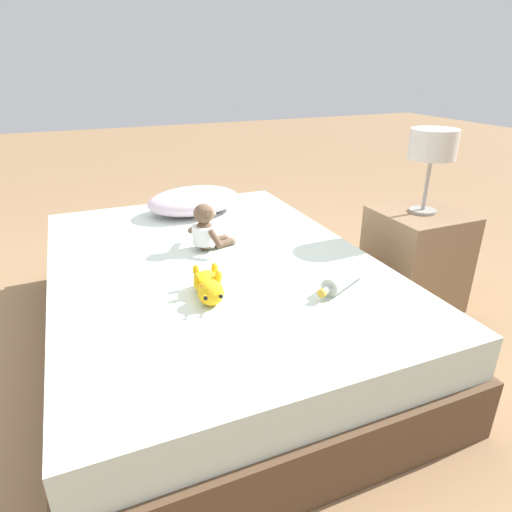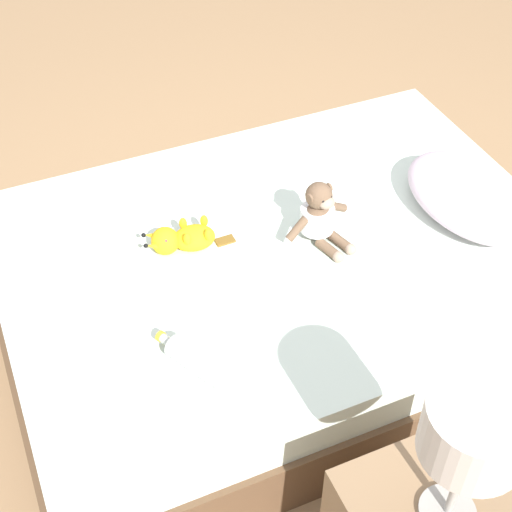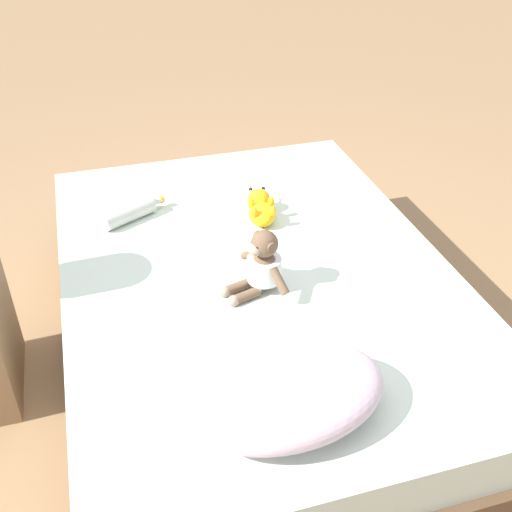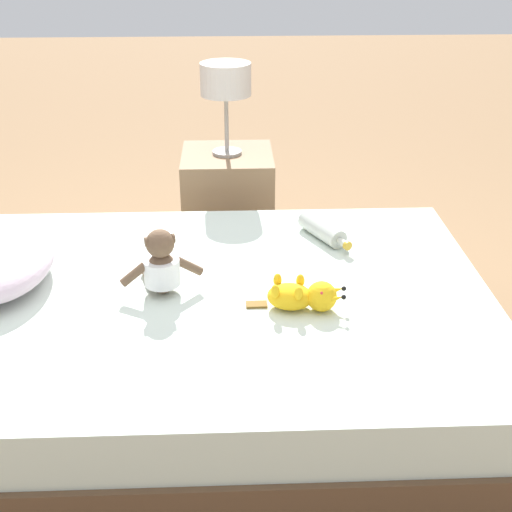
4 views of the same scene
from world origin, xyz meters
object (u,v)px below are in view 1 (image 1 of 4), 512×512
at_px(pillow, 194,201).
at_px(nightstand, 415,259).
at_px(bed, 214,300).
at_px(plush_yellow_creature, 209,286).
at_px(glass_bottle, 343,279).
at_px(plush_monkey, 206,231).
at_px(bedside_lamp, 433,147).

distance_m(pillow, nightstand, 1.33).
height_order(bed, plush_yellow_creature, plush_yellow_creature).
distance_m(bed, nightstand, 1.15).
distance_m(pillow, plush_yellow_creature, 1.07).
bearing_deg(nightstand, glass_bottle, -152.87).
relative_size(bed, nightstand, 3.75).
distance_m(bed, plush_yellow_creature, 0.45).
bearing_deg(pillow, glass_bottle, -75.61).
xyz_separation_m(pillow, plush_monkey, (-0.10, -0.57, 0.02)).
distance_m(plush_monkey, plush_yellow_creature, 0.49).
relative_size(plush_monkey, bedside_lamp, 0.66).
bearing_deg(bed, nightstand, -4.91).
bearing_deg(glass_bottle, plush_monkey, 123.48).
distance_m(pillow, plush_monkey, 0.58).
xyz_separation_m(plush_monkey, nightstand, (1.13, -0.23, -0.25)).
relative_size(bed, pillow, 3.44).
bearing_deg(nightstand, bed, 175.09).
relative_size(pillow, plush_yellow_creature, 1.83).
relative_size(plush_monkey, plush_yellow_creature, 0.87).
bearing_deg(nightstand, plush_monkey, 168.60).
height_order(bed, bedside_lamp, bedside_lamp).
bearing_deg(bedside_lamp, glass_bottle, -152.87).
bearing_deg(nightstand, plush_yellow_creature, -169.16).
height_order(plush_monkey, nightstand, plush_monkey).
height_order(glass_bottle, nightstand, nightstand).
bearing_deg(plush_yellow_creature, bedside_lamp, 10.84).
distance_m(glass_bottle, nightstand, 0.84).
height_order(bed, pillow, pillow).
relative_size(nightstand, bedside_lamp, 1.27).
bearing_deg(plush_yellow_creature, plush_monkey, 73.81).
relative_size(glass_bottle, bedside_lamp, 0.67).
height_order(plush_yellow_creature, bedside_lamp, bedside_lamp).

